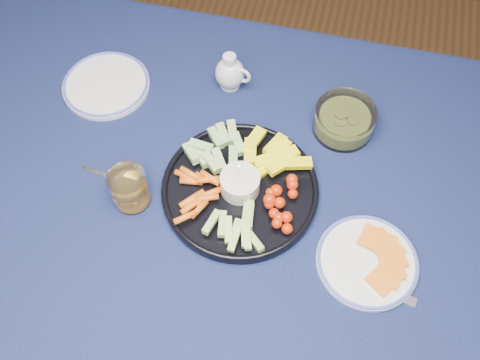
% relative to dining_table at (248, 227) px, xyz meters
% --- Properties ---
extents(dining_table, '(1.67, 1.07, 0.75)m').
position_rel_dining_table_xyz_m(dining_table, '(0.00, 0.00, 0.00)').
color(dining_table, '#4D2C19').
rests_on(dining_table, ground).
extents(crudite_platter, '(0.33, 0.33, 0.10)m').
position_rel_dining_table_xyz_m(crudite_platter, '(-0.03, 0.03, 0.11)').
color(crudite_platter, black).
rests_on(crudite_platter, dining_table).
extents(creamer_pitcher, '(0.09, 0.07, 0.10)m').
position_rel_dining_table_xyz_m(creamer_pitcher, '(-0.12, 0.31, 0.13)').
color(creamer_pitcher, silver).
rests_on(creamer_pitcher, dining_table).
extents(pickle_bowl, '(0.13, 0.13, 0.06)m').
position_rel_dining_table_xyz_m(pickle_bowl, '(0.16, 0.25, 0.12)').
color(pickle_bowl, white).
rests_on(pickle_bowl, dining_table).
extents(cheese_plate, '(0.20, 0.20, 0.02)m').
position_rel_dining_table_xyz_m(cheese_plate, '(0.25, -0.06, 0.10)').
color(cheese_plate, silver).
rests_on(cheese_plate, dining_table).
extents(juice_tumbler, '(0.08, 0.08, 0.09)m').
position_rel_dining_table_xyz_m(juice_tumbler, '(-0.24, -0.04, 0.13)').
color(juice_tumbler, white).
rests_on(juice_tumbler, dining_table).
extents(fork_left, '(0.14, 0.03, 0.00)m').
position_rel_dining_table_xyz_m(fork_left, '(-0.29, 0.00, 0.09)').
color(fork_left, silver).
rests_on(fork_left, dining_table).
extents(fork_right, '(0.15, 0.05, 0.00)m').
position_rel_dining_table_xyz_m(fork_right, '(0.29, -0.11, 0.09)').
color(fork_right, silver).
rests_on(fork_right, dining_table).
extents(side_plate_extra, '(0.20, 0.20, 0.02)m').
position_rel_dining_table_xyz_m(side_plate_extra, '(-0.40, 0.24, 0.10)').
color(side_plate_extra, silver).
rests_on(side_plate_extra, dining_table).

